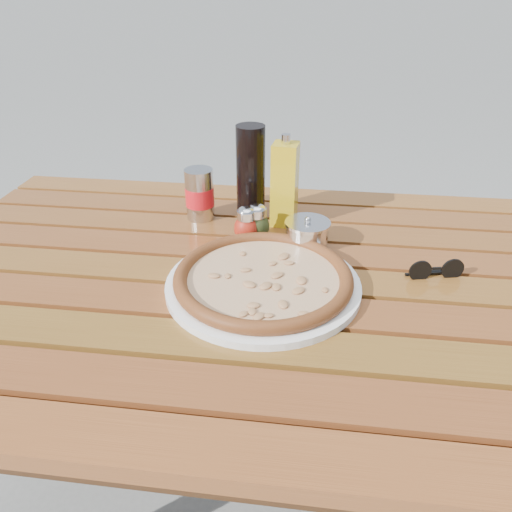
# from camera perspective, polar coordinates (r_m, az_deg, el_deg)

# --- Properties ---
(ground) EXTENTS (60.00, 60.00, 0.00)m
(ground) POSITION_cam_1_polar(r_m,az_deg,el_deg) (1.51, -0.11, -27.12)
(ground) COLOR slate
(ground) RESTS_ON ground
(table) EXTENTS (1.40, 0.90, 0.75)m
(table) POSITION_cam_1_polar(r_m,az_deg,el_deg) (1.01, -0.15, -5.78)
(table) COLOR #341A0B
(table) RESTS_ON ground
(plate) EXTENTS (0.38, 0.38, 0.01)m
(plate) POSITION_cam_1_polar(r_m,az_deg,el_deg) (0.92, 0.81, -3.29)
(plate) COLOR white
(plate) RESTS_ON table
(pizza) EXTENTS (0.38, 0.38, 0.03)m
(pizza) POSITION_cam_1_polar(r_m,az_deg,el_deg) (0.92, 0.82, -2.46)
(pizza) COLOR beige
(pizza) RESTS_ON plate
(pepper_shaker) EXTENTS (0.07, 0.07, 0.08)m
(pepper_shaker) POSITION_cam_1_polar(r_m,az_deg,el_deg) (1.07, -1.09, 3.55)
(pepper_shaker) COLOR #B12614
(pepper_shaker) RESTS_ON table
(oregano_shaker) EXTENTS (0.07, 0.07, 0.08)m
(oregano_shaker) POSITION_cam_1_polar(r_m,az_deg,el_deg) (1.08, 0.12, 3.82)
(oregano_shaker) COLOR #313A17
(oregano_shaker) RESTS_ON table
(dark_bottle) EXTENTS (0.08, 0.08, 0.22)m
(dark_bottle) POSITION_cam_1_polar(r_m,az_deg,el_deg) (1.15, -0.61, 9.40)
(dark_bottle) COLOR black
(dark_bottle) RESTS_ON table
(soda_can) EXTENTS (0.07, 0.07, 0.12)m
(soda_can) POSITION_cam_1_polar(r_m,az_deg,el_deg) (1.18, -6.46, 6.98)
(soda_can) COLOR #BABABE
(soda_can) RESTS_ON table
(olive_oil_cruet) EXTENTS (0.06, 0.06, 0.21)m
(olive_oil_cruet) POSITION_cam_1_polar(r_m,az_deg,el_deg) (1.13, 3.29, 8.18)
(olive_oil_cruet) COLOR gold
(olive_oil_cruet) RESTS_ON table
(parmesan_tin) EXTENTS (0.12, 0.12, 0.07)m
(parmesan_tin) POSITION_cam_1_polar(r_m,az_deg,el_deg) (1.06, 5.86, 2.51)
(parmesan_tin) COLOR silver
(parmesan_tin) RESTS_ON table
(sunglasses) EXTENTS (0.11, 0.05, 0.04)m
(sunglasses) POSITION_cam_1_polar(r_m,az_deg,el_deg) (1.01, 19.84, -1.57)
(sunglasses) COLOR black
(sunglasses) RESTS_ON table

